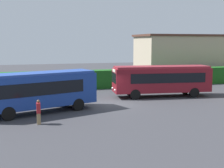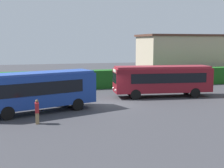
{
  "view_description": "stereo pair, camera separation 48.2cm",
  "coord_description": "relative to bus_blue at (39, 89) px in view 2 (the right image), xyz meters",
  "views": [
    {
      "loc": [
        -7.93,
        -26.29,
        5.52
      ],
      "look_at": [
        -0.0,
        0.1,
        1.8
      ],
      "focal_mm": 49.96,
      "sensor_mm": 36.0,
      "label": 1
    },
    {
      "loc": [
        -7.47,
        -26.43,
        5.52
      ],
      "look_at": [
        -0.0,
        0.1,
        1.8
      ],
      "focal_mm": 49.96,
      "sensor_mm": 36.0,
      "label": 2
    }
  ],
  "objects": [
    {
      "name": "hedge_row",
      "position": [
        6.44,
        11.37,
        -0.74
      ],
      "size": [
        65.49,
        1.66,
        2.18
      ],
      "primitive_type": "cube",
      "color": "#1B581A",
      "rests_on": "ground_plane"
    },
    {
      "name": "depot_building",
      "position": [
        21.63,
        17.15,
        1.48
      ],
      "size": [
        12.71,
        7.04,
        6.61
      ],
      "color": "tan",
      "rests_on": "ground_plane"
    },
    {
      "name": "bus_blue",
      "position": [
        0.0,
        0.0,
        0.0
      ],
      "size": [
        9.33,
        5.12,
        3.18
      ],
      "rotation": [
        0.0,
        0.0,
        0.32
      ],
      "color": "navy",
      "rests_on": "ground_plane"
    },
    {
      "name": "person_left",
      "position": [
        -0.32,
        -3.54,
        -0.96
      ],
      "size": [
        0.27,
        0.47,
        1.68
      ],
      "rotation": [
        0.0,
        0.0,
        3.12
      ],
      "color": "olive",
      "rests_on": "ground_plane"
    },
    {
      "name": "bus_maroon",
      "position": [
        12.33,
        3.93,
        -0.03
      ],
      "size": [
        10.08,
        3.65,
        3.12
      ],
      "rotation": [
        0.0,
        0.0,
        3.02
      ],
      "color": "maroon",
      "rests_on": "ground_plane"
    },
    {
      "name": "person_right",
      "position": [
        13.74,
        6.54,
        -0.84
      ],
      "size": [
        0.42,
        0.47,
        1.86
      ],
      "rotation": [
        0.0,
        0.0,
        3.65
      ],
      "color": "silver",
      "rests_on": "ground_plane"
    },
    {
      "name": "ground_plane",
      "position": [
        6.44,
        1.69,
        -1.83
      ],
      "size": [
        106.99,
        106.99,
        0.0
      ],
      "primitive_type": "plane",
      "color": "#38383D"
    },
    {
      "name": "person_center",
      "position": [
        0.91,
        2.14,
        -0.92
      ],
      "size": [
        0.5,
        0.32,
        1.73
      ],
      "rotation": [
        0.0,
        0.0,
        4.84
      ],
      "color": "#334C8C",
      "rests_on": "ground_plane"
    }
  ]
}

